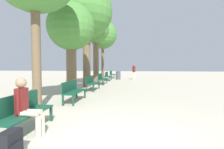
% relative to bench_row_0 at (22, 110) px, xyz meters
% --- Properties ---
extents(ground_plane, '(80.00, 80.00, 0.00)m').
position_rel_bench_row_0_xyz_m(ground_plane, '(1.99, -0.28, -0.49)').
color(ground_plane, beige).
extents(bench_row_0, '(0.48, 1.67, 0.85)m').
position_rel_bench_row_0_xyz_m(bench_row_0, '(0.00, 0.00, 0.00)').
color(bench_row_0, '#144733').
rests_on(bench_row_0, ground_plane).
extents(bench_row_1, '(0.48, 1.67, 0.85)m').
position_rel_bench_row_0_xyz_m(bench_row_1, '(0.00, 3.30, 0.00)').
color(bench_row_1, '#144733').
rests_on(bench_row_1, ground_plane).
extents(bench_row_2, '(0.48, 1.67, 0.85)m').
position_rel_bench_row_0_xyz_m(bench_row_2, '(0.00, 6.60, 0.00)').
color(bench_row_2, '#144733').
rests_on(bench_row_2, ground_plane).
extents(bench_row_3, '(0.48, 1.67, 0.85)m').
position_rel_bench_row_0_xyz_m(bench_row_3, '(0.00, 9.91, 0.00)').
color(bench_row_3, '#144733').
rests_on(bench_row_3, ground_plane).
extents(bench_row_4, '(0.48, 1.67, 0.85)m').
position_rel_bench_row_0_xyz_m(bench_row_4, '(0.00, 13.21, 0.00)').
color(bench_row_4, '#144733').
rests_on(bench_row_4, ground_plane).
extents(bench_row_5, '(0.48, 1.67, 0.85)m').
position_rel_bench_row_0_xyz_m(bench_row_5, '(0.00, 16.51, 0.00)').
color(bench_row_5, '#144733').
rests_on(bench_row_5, ground_plane).
extents(tree_row_1, '(2.46, 2.46, 4.74)m').
position_rel_bench_row_0_xyz_m(tree_row_1, '(-0.74, 5.21, 2.92)').
color(tree_row_1, brown).
rests_on(tree_row_1, ground_plane).
extents(tree_row_2, '(3.60, 3.60, 6.94)m').
position_rel_bench_row_0_xyz_m(tree_row_2, '(-0.74, 8.23, 4.58)').
color(tree_row_2, brown).
rests_on(tree_row_2, ground_plane).
extents(tree_row_3, '(2.28, 2.28, 5.70)m').
position_rel_bench_row_0_xyz_m(tree_row_3, '(-0.74, 11.25, 3.88)').
color(tree_row_3, brown).
rests_on(tree_row_3, ground_plane).
extents(tree_row_4, '(2.98, 2.98, 6.19)m').
position_rel_bench_row_0_xyz_m(tree_row_4, '(-0.74, 14.59, 4.18)').
color(tree_row_4, brown).
rests_on(tree_row_4, ground_plane).
extents(person_seated, '(0.58, 0.33, 1.24)m').
position_rel_bench_row_0_xyz_m(person_seated, '(0.23, -0.18, 0.17)').
color(person_seated, beige).
rests_on(person_seated, ground_plane).
extents(backpack, '(0.26, 0.38, 0.44)m').
position_rel_bench_row_0_xyz_m(backpack, '(0.50, -1.06, -0.28)').
color(backpack, black).
rests_on(backpack, ground_plane).
extents(pedestrian_near, '(0.32, 0.27, 1.60)m').
position_rel_bench_row_0_xyz_m(pedestrian_near, '(2.53, 14.56, 0.42)').
color(pedestrian_near, beige).
rests_on(pedestrian_near, ground_plane).
extents(trash_bin, '(0.49, 0.49, 0.86)m').
position_rel_bench_row_0_xyz_m(trash_bin, '(0.90, 14.58, -0.06)').
color(trash_bin, '#4C4C51').
rests_on(trash_bin, ground_plane).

